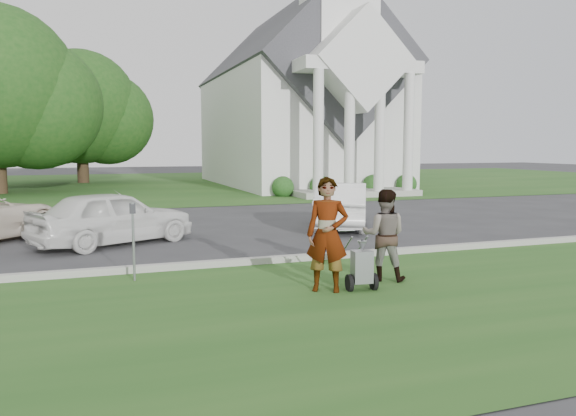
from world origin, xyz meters
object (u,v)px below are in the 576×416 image
church (298,91)px  tree_back (81,113)px  car_b (113,217)px  striping_cart (362,268)px  parking_meter_near (133,232)px  car_d (342,205)px  person_left (327,235)px  person_right (384,236)px

church → tree_back: size_ratio=2.51×
church → tree_back: bearing=152.2°
car_b → striping_cart: bearing=-174.4°
tree_back → car_b: bearing=-87.6°
tree_back → church: bearing=-27.8°
striping_cart → parking_meter_near: bearing=158.1°
church → car_d: church is taller
person_left → car_d: (3.45, 6.92, -0.29)m
person_left → parking_meter_near: (-3.04, 1.84, -0.05)m
striping_cart → church: bearing=78.9°
tree_back → person_right: size_ratio=5.74×
striping_cart → parking_meter_near: 4.16m
tree_back → car_b: 26.25m
person_left → tree_back: bearing=127.2°
church → parking_meter_near: church is taller
church → person_left: church is taller
tree_back → striping_cart: tree_back is taller
car_d → striping_cart: bearing=95.0°
tree_back → car_d: (7.79, -25.03, -4.04)m
parking_meter_near → car_d: (6.50, 5.08, -0.24)m
person_left → person_right: 1.37m
tree_back → car_b: size_ratio=2.37×
person_right → parking_meter_near: (-4.34, 1.44, 0.08)m
striping_cart → car_d: 7.62m
tree_back → parking_meter_near: 30.37m
church → person_right: (-7.38, -24.67, -5.10)m
parking_meter_near → tree_back: bearing=92.5°
car_b → parking_meter_near: bearing=156.6°
person_right → car_b: 7.25m
person_left → person_right: (1.30, 0.40, -0.13)m
person_left → car_d: 7.74m
tree_back → person_right: tree_back is taller
tree_back → parking_meter_near: tree_back is taller
person_left → person_right: bearing=46.5°
tree_back → person_left: size_ratio=4.95×
church → car_d: bearing=-106.0°
tree_back → striping_cart: 32.75m
tree_back → person_left: 32.46m
person_left → car_b: 6.86m
person_right → car_d: 6.87m
church → car_b: (-11.94, -19.04, -5.25)m
striping_cart → car_b: bearing=128.6°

